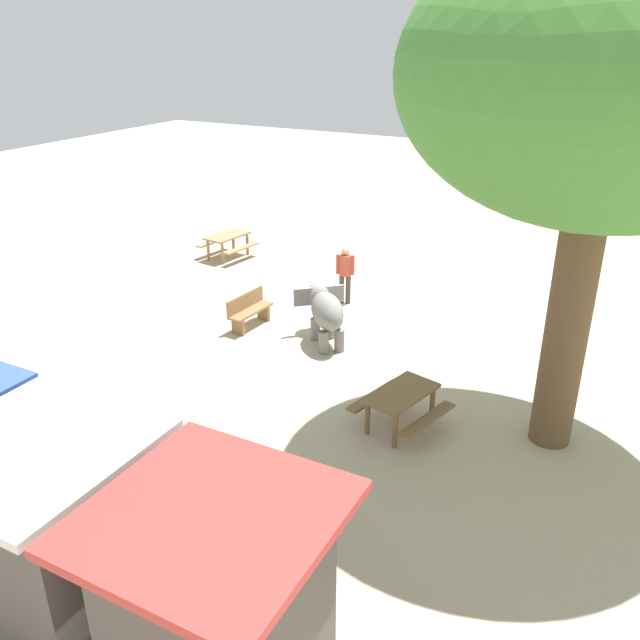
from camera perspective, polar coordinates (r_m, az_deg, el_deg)
name	(u,v)px	position (r m, az deg, el deg)	size (l,w,h in m)	color
ground_plane	(350,325)	(16.97, 2.58, -0.46)	(60.00, 60.00, 0.00)	#BAA88C
elephant	(325,310)	(15.74, 0.44, 0.85)	(1.74, 1.77, 1.30)	slate
person_handler	(345,271)	(18.00, 2.19, 4.27)	(0.49, 0.32, 1.62)	#3F3833
shade_tree_main	(609,80)	(11.21, 23.68, 18.45)	(6.45, 5.91, 8.65)	brown
wooden_bench	(249,309)	(16.80, -6.17, 0.92)	(0.51, 1.43, 0.88)	olive
picnic_table_near	(401,400)	(12.61, 7.01, -6.92)	(1.80, 1.82, 0.78)	brown
picnic_table_far	(228,240)	(22.06, -7.99, 6.83)	(1.67, 1.69, 0.78)	#9E7A51
market_stall_red	(219,612)	(8.02, -8.74, -23.65)	(2.50, 2.50, 2.52)	#59514C
market_stall_white	(51,534)	(9.44, -22.20, -16.76)	(2.50, 2.50, 2.52)	#59514C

